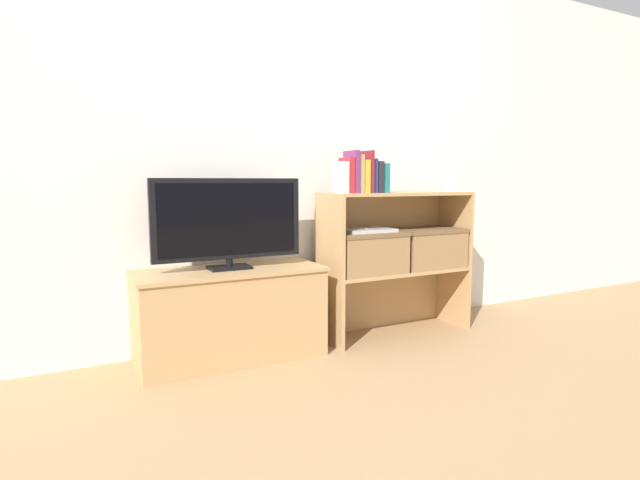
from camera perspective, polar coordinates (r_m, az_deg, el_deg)
ground_plane at (r=2.87m, az=1.61°, el=-12.86°), size 16.00×16.00×0.00m
wall_back at (r=3.11m, az=-2.38°, el=11.11°), size 10.00×0.05×2.40m
tv_stand at (r=2.78m, az=-10.20°, el=-8.29°), size 1.00×0.43×0.50m
tv at (r=2.69m, az=-10.41°, el=2.19°), size 0.81×0.14×0.48m
bookshelf_lower_tier at (r=3.26m, az=7.92°, el=-5.60°), size 0.97×0.34×0.41m
bookshelf_upper_tier at (r=3.20m, az=8.01°, el=2.32°), size 0.97×0.34×0.48m
book_ivory at (r=2.84m, az=2.42°, el=7.15°), size 0.03×0.13×0.18m
book_crimson at (r=2.86m, az=3.06°, el=7.38°), size 0.03×0.13×0.20m
book_plum at (r=2.88m, az=3.62°, el=7.77°), size 0.03×0.15×0.24m
book_tan at (r=2.90m, az=4.18°, el=7.53°), size 0.03×0.13×0.22m
book_mustard at (r=2.91m, az=4.77°, el=7.23°), size 0.02×0.16×0.19m
book_maroon at (r=2.93m, az=5.24°, el=7.75°), size 0.02×0.15×0.24m
book_navy at (r=2.95m, az=5.73°, el=7.30°), size 0.03×0.12×0.20m
book_charcoal at (r=2.97m, az=6.37°, el=7.15°), size 0.04×0.13×0.18m
book_teal at (r=2.99m, az=6.95°, el=7.03°), size 0.03×0.15×0.17m
baby_monitor at (r=3.41m, az=14.58°, el=6.27°), size 0.05×0.04×0.13m
storage_basket_left at (r=3.02m, az=5.26°, el=-1.21°), size 0.44×0.31×0.25m
storage_basket_right at (r=3.30m, az=12.07°, el=-0.67°), size 0.44×0.31×0.25m
laptop at (r=3.01m, az=5.29°, el=1.14°), size 0.31×0.23×0.02m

